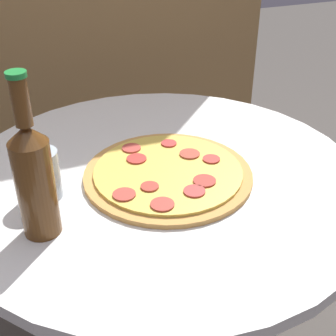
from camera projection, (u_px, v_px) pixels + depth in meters
name	position (u px, v px, depth m)	size (l,w,h in m)	color
table	(161.00, 250.00, 1.05)	(0.83, 0.83, 0.74)	silver
fence_panel	(76.00, 4.00, 1.42)	(1.29, 0.04, 1.85)	olive
pizza	(168.00, 173.00, 0.93)	(0.33, 0.33, 0.02)	#C68E47
beer_bottle	(34.00, 176.00, 0.73)	(0.06, 0.06, 0.28)	#563314
drinking_glass	(43.00, 174.00, 0.85)	(0.06, 0.06, 0.09)	#ADBCC6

